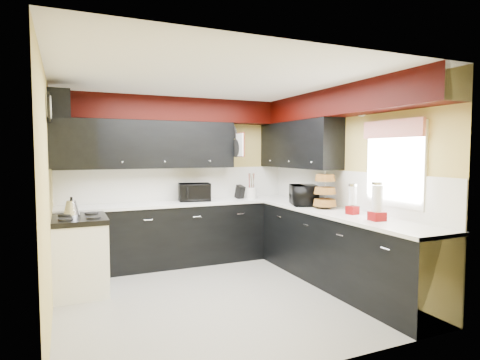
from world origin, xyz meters
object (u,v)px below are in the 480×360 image
at_px(microwave, 304,195).
at_px(kettle, 71,208).
at_px(toaster_oven, 195,192).
at_px(utensil_crock, 251,193).
at_px(knife_block, 240,192).

height_order(microwave, kettle, microwave).
bearing_deg(toaster_oven, kettle, -151.56).
relative_size(microwave, kettle, 2.64).
bearing_deg(utensil_crock, toaster_oven, 174.19).
distance_m(toaster_oven, microwave, 1.67).
bearing_deg(knife_block, kettle, 178.95).
bearing_deg(microwave, toaster_oven, 71.37).
xyz_separation_m(toaster_oven, microwave, (1.28, -1.08, 0.01)).
xyz_separation_m(utensil_crock, knife_block, (-0.16, 0.10, 0.02)).
height_order(microwave, knife_block, microwave).
height_order(toaster_oven, knife_block, toaster_oven).
bearing_deg(knife_block, toaster_oven, 166.50).
bearing_deg(toaster_oven, microwave, -29.45).
relative_size(toaster_oven, kettle, 2.43).
bearing_deg(toaster_oven, knife_block, 10.88).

